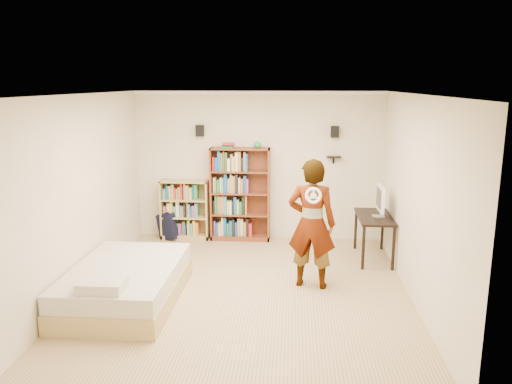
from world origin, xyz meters
TOP-DOWN VIEW (x-y plane):
  - ground at (0.00, 0.00)m, footprint 4.50×5.00m
  - room_shell at (0.00, 0.00)m, footprint 4.52×5.02m
  - crown_molding at (0.00, 0.00)m, footprint 4.50×5.00m
  - speaker_left at (-1.05, 2.40)m, footprint 0.14×0.12m
  - speaker_right at (1.35, 2.40)m, footprint 0.14×0.12m
  - wall_shelf at (1.35, 2.41)m, footprint 0.25×0.16m
  - tall_bookshelf at (-0.33, 2.34)m, footprint 1.07×0.31m
  - low_bookshelf at (-1.35, 2.34)m, footprint 0.88×0.33m
  - computer_desk at (1.96, 1.47)m, footprint 0.54×1.07m
  - imac at (2.01, 1.42)m, footprint 0.15×0.52m
  - daybed at (-1.56, -0.43)m, footprint 1.35×2.07m
  - person at (0.90, 0.27)m, footprint 0.74×0.56m
  - wii_wheel at (0.90, -0.08)m, footprint 0.22×0.08m
  - navy_bag at (-1.66, 2.26)m, footprint 0.44×0.37m

SIDE VIEW (x-z plane):
  - ground at x=0.00m, z-range -0.01..0.01m
  - navy_bag at x=-1.66m, z-range 0.00..0.50m
  - daybed at x=-1.56m, z-range 0.00..0.61m
  - computer_desk at x=1.96m, z-range 0.00..0.73m
  - low_bookshelf at x=-1.35m, z-range 0.00..1.10m
  - tall_bookshelf at x=-0.33m, z-range 0.00..1.70m
  - person at x=0.90m, z-range 0.00..1.84m
  - imac at x=2.01m, z-range 0.73..1.24m
  - wii_wheel at x=0.90m, z-range 1.29..1.51m
  - wall_shelf at x=1.35m, z-range 1.54..1.56m
  - room_shell at x=0.00m, z-range 0.41..3.12m
  - speaker_left at x=-1.05m, z-range 1.90..2.10m
  - speaker_right at x=1.35m, z-range 1.90..2.10m
  - crown_molding at x=0.00m, z-range 2.64..2.70m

